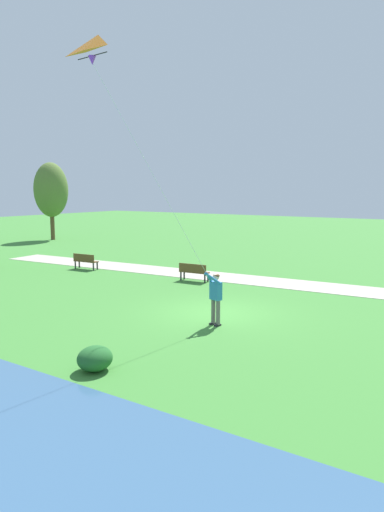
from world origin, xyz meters
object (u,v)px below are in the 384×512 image
park_bench_far_walkway (85,260)px  tree_treeline_center (51,190)px  park_bench_near_walkway (194,271)px  person_kite_flyer (215,294)px  flying_kite (99,53)px  lakeside_shrub (95,359)px

park_bench_far_walkway → tree_treeline_center: 17.45m
park_bench_near_walkway → park_bench_far_walkway: same height
person_kite_flyer → park_bench_near_walkway: 7.52m
flying_kite → lakeside_shrub: (-1.22, -0.78, -7.58)m
person_kite_flyer → tree_treeline_center: size_ratio=0.27×
person_kite_flyer → park_bench_far_walkway: size_ratio=1.20×
park_bench_near_walkway → lakeside_shrub: bearing=-158.8°
person_kite_flyer → flying_kite: size_ratio=0.28×
flying_kite → park_bench_near_walkway: size_ratio=4.29×
tree_treeline_center → lakeside_shrub: bearing=-128.4°
park_bench_far_walkway → lakeside_shrub: park_bench_far_walkway is taller
tree_treeline_center → person_kite_flyer: bearing=-120.2°
flying_kite → lakeside_shrub: 7.72m
tree_treeline_center → lakeside_shrub: 32.47m
park_bench_near_walkway → tree_treeline_center: 23.26m
park_bench_near_walkway → lakeside_shrub: (-10.88, -4.21, -0.20)m
park_bench_near_walkway → lakeside_shrub: park_bench_near_walkway is taller
park_bench_far_walkway → flying_kite: bearing=-131.5°
person_kite_flyer → park_bench_far_walkway: (5.40, 11.68, -0.54)m
person_kite_flyer → tree_treeline_center: 29.97m
flying_kite → park_bench_near_walkway: 12.63m
flying_kite → lakeside_shrub: bearing=-147.3°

